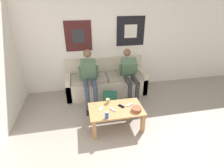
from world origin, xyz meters
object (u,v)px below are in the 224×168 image
Objects in this scene: game_controller_far_center at (101,109)px; cell_phone at (121,106)px; ceramic_bowl at (136,109)px; person_seated_teen at (130,73)px; couch at (106,82)px; drink_can_blue at (107,115)px; person_seated_adult at (89,76)px; game_controller_near_right at (130,105)px; coffee_table at (116,112)px; backpack at (110,101)px; pillar_candle at (108,101)px; game_controller_near_left at (113,109)px.

game_controller_far_center reaches higher than cell_phone.
person_seated_teen is at bearing 79.71° from ceramic_bowl.
drink_can_blue is (-0.26, -1.62, 0.17)m from couch.
person_seated_adult is 1.20m from game_controller_near_right.
coffee_table is 0.66m from backpack.
coffee_table is 0.30m from game_controller_far_center.
coffee_table is 6.95× the size of game_controller_near_right.
pillar_candle is at bearing 157.04° from game_controller_near_right.
drink_can_blue is (0.18, -1.24, -0.20)m from person_seated_adult.
game_controller_far_center is at bearing 102.33° from drink_can_blue.
game_controller_far_center is 0.39m from cell_phone.
game_controller_near_right is at bearing -22.96° from pillar_candle.
person_seated_teen is 1.34m from game_controller_far_center.
person_seated_adult is at bearing 112.03° from coffee_table.
coffee_table is at bearing 47.44° from drink_can_blue.
couch reaches higher than game_controller_near_right.
backpack is (0.40, -0.36, -0.49)m from person_seated_adult.
cell_phone is at bearing -36.25° from pillar_candle.
game_controller_near_left is at bearing -154.86° from cell_phone.
person_seated_adult is at bearing 123.33° from ceramic_bowl.
backpack is (-0.04, -0.74, -0.12)m from couch.
game_controller_far_center is (0.12, -0.97, -0.25)m from person_seated_adult.
drink_can_blue is at bearing -149.75° from game_controller_near_right.
person_seated_adult is 1.11m from cell_phone.
backpack is at bearing -93.20° from couch.
person_seated_teen is 1.27m from game_controller_near_left.
game_controller_far_center is at bearing -130.79° from pillar_candle.
person_seated_teen is 1.52m from drink_can_blue.
game_controller_near_left and game_controller_far_center have the same top height.
person_seated_adult reaches higher than game_controller_near_right.
pillar_candle is 0.26m from game_controller_near_left.
drink_can_blue is (-0.57, -0.10, 0.03)m from ceramic_bowl.
drink_can_blue reaches higher than ceramic_bowl.
game_controller_far_center is (-0.56, -0.02, 0.00)m from game_controller_near_right.
game_controller_near_right is 1.08× the size of game_controller_far_center.
ceramic_bowl is at bearing -70.71° from game_controller_near_right.
cell_phone is (-0.17, 0.00, -0.01)m from game_controller_near_right.
person_seated_adult is at bearing 110.00° from pillar_candle.
game_controller_near_left is (0.15, 0.21, -0.05)m from drink_can_blue.
game_controller_near_right is 0.17m from cell_phone.
backpack is 0.70m from game_controller_near_right.
game_controller_far_center is (-0.28, 0.03, 0.09)m from coffee_table.
backpack is at bearing 90.00° from coffee_table.
game_controller_near_left and game_controller_near_right have the same top height.
cell_phone is at bearing -114.41° from person_seated_teen.
couch is at bearing 85.45° from game_controller_near_left.
person_seated_teen reaches higher than game_controller_near_left.
drink_can_blue is 0.85× the size of game_controller_near_right.
coffee_table is 0.36m from drink_can_blue.
cell_phone is at bearing 179.78° from game_controller_near_right.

